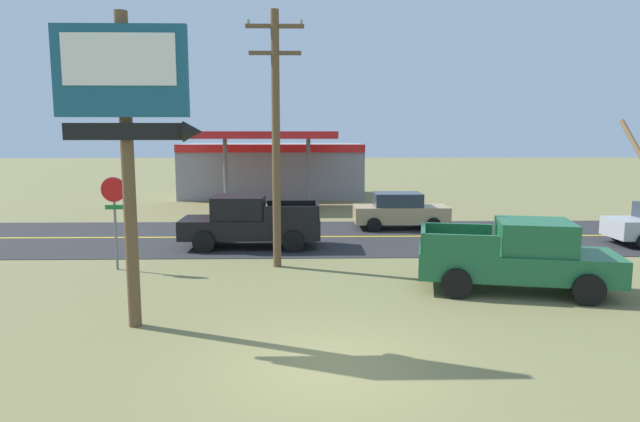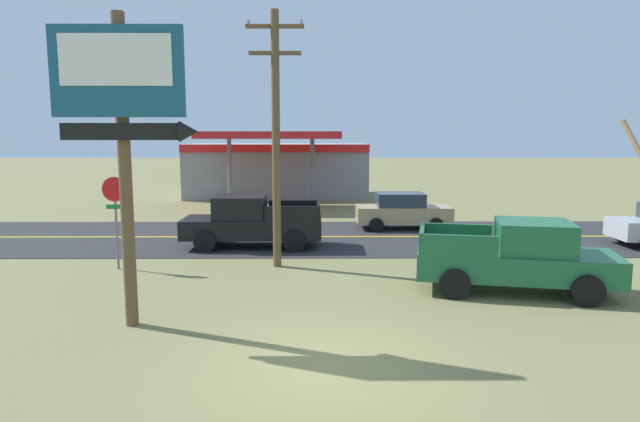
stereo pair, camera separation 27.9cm
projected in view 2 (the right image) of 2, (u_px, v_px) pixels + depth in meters
The scene contains 10 objects.
ground_plane at pixel (323, 368), 10.21m from camera, with size 180.00×180.00×0.00m, color olive.
road_asphalt at pixel (319, 237), 23.08m from camera, with size 140.00×8.00×0.02m, color #2B2B2D.
road_centre_line at pixel (319, 237), 23.08m from camera, with size 126.00×0.20×0.01m, color gold.
motel_sign at pixel (123, 112), 11.73m from camera, with size 3.05×0.54×6.81m.
stop_sign at pixel (115, 206), 17.41m from camera, with size 0.80×0.08×2.95m.
utility_pole at pixel (276, 133), 17.42m from camera, with size 1.80×0.26×8.04m.
gas_station at pixel (278, 168), 37.77m from camera, with size 12.00×11.50×4.40m.
pickup_green_parked_on_lawn at pixel (518, 257), 14.97m from camera, with size 5.49×3.02×1.96m.
pickup_black_on_road at pixel (251, 222), 20.95m from camera, with size 5.20×2.24×1.96m.
car_tan_mid_lane at pixel (402, 211), 24.97m from camera, with size 4.20×2.00×1.64m.
Camera 2 is at (-0.13, -9.71, 4.27)m, focal length 31.13 mm.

